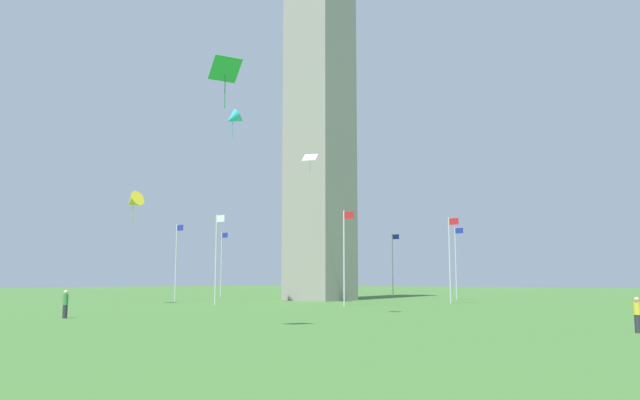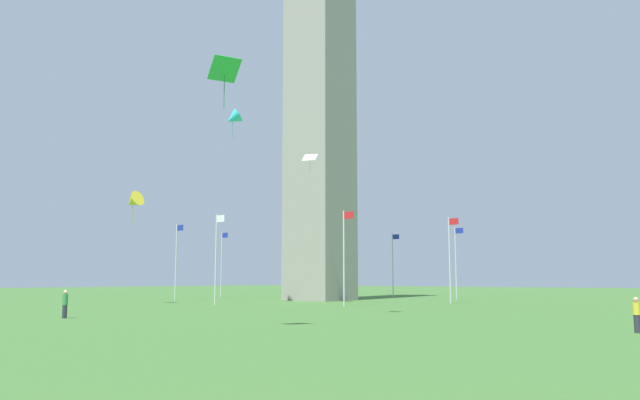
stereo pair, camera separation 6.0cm
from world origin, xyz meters
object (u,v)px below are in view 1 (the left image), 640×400
Objects in this scene: person_yellow_shirt at (638,315)px; kite_yellow_delta at (133,201)px; flagpole_n at (450,256)px; obelisk_monument at (320,60)px; person_green_shirt at (65,304)px; flagpole_w at (216,255)px; flagpole_se at (305,263)px; flagpole_ne at (456,260)px; flagpole_nw at (345,254)px; flagpole_e at (393,262)px; kite_white_diamond at (310,158)px; kite_green_diamond at (225,70)px; flagpole_s at (222,262)px; flagpole_sw at (176,259)px; kite_cyan_delta at (233,118)px.

kite_yellow_delta reaches higher than person_yellow_shirt.
obelisk_monument is at bearing 180.00° from flagpole_n.
flagpole_w is at bearing 2.09° from person_green_shirt.
kite_yellow_delta reaches higher than flagpole_se.
flagpole_ne reaches higher than person_green_shirt.
flagpole_w is at bearing 16.88° from person_yellow_shirt.
flagpole_se is 1.00× the size of flagpole_nw.
flagpole_e reaches higher than person_green_shirt.
person_green_shirt is (7.34, -51.73, -3.80)m from flagpole_e.
kite_yellow_delta is at bearing 23.73° from person_yellow_shirt.
flagpole_nw is at bearing 22.50° from flagpole_w.
flagpole_e and flagpole_w have the same top height.
person_green_shirt is at bearing -99.55° from flagpole_nw.
obelisk_monument is at bearing 67.64° from kite_yellow_delta.
flagpole_n reaches higher than person_yellow_shirt.
person_yellow_shirt is 47.09m from kite_yellow_delta.
flagpole_n reaches higher than person_green_shirt.
flagpole_nw is 5.33× the size of person_yellow_shirt.
obelisk_monument reaches higher than flagpole_e.
kite_white_diamond is (4.50, 8.49, 10.07)m from flagpole_w.
kite_green_diamond reaches higher than flagpole_e.
kite_green_diamond reaches higher than flagpole_ne.
kite_yellow_delta is (7.97, -19.73, 5.34)m from flagpole_s.
flagpole_s is at bearing 136.27° from kite_green_diamond.
flagpole_e is (-11.41, 4.73, 0.00)m from flagpole_ne.
kite_white_diamond reaches higher than flagpole_e.
flagpole_sw is 22.83m from flagpole_nw.
flagpole_e and flagpole_s have the same top height.
kite_cyan_delta is at bearing -41.38° from flagpole_s.
flagpole_se is 26.80m from kite_white_diamond.
kite_cyan_delta is at bearing -141.83° from flagpole_n.
obelisk_monument is 28.67m from flagpole_se.
kite_cyan_delta is (-0.92, -29.55, 13.89)m from flagpole_e.
flagpole_w is at bearing 23.70° from kite_yellow_delta.
kite_yellow_delta is (-19.58, -8.31, 5.34)m from flagpole_nw.
flagpole_s is 2.82× the size of kite_cyan_delta.
flagpole_n is 1.00× the size of flagpole_nw.
flagpole_ne is 12.35m from flagpole_e.
obelisk_monument is 16.30m from kite_white_diamond.
kite_white_diamond reaches higher than kite_green_diamond.
obelisk_monument is 18.83× the size of kite_cyan_delta.
kite_white_diamond is at bearing 62.08° from flagpole_w.
person_yellow_shirt is at bearing -14.42° from flagpole_w.
flagpole_se and flagpole_sw have the same top height.
person_yellow_shirt is at bearing -25.65° from flagpole_s.
flagpole_n is at bearing 99.62° from kite_green_diamond.
flagpole_e is 52.39m from person_green_shirt.
flagpole_ne is 1.00× the size of flagpole_nw.
flagpole_s is at bearing 157.50° from flagpole_nw.
flagpole_nw is (11.41, 4.73, 0.00)m from flagpole_w.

